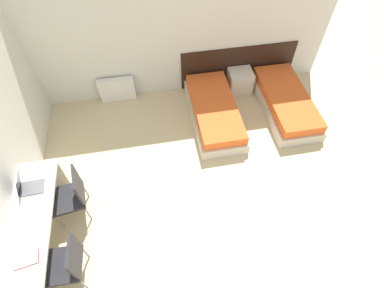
# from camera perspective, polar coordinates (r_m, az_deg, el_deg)

# --- Properties ---
(wall_back) EXTENTS (6.15, 0.05, 2.70)m
(wall_back) POSITION_cam_1_polar(r_m,az_deg,el_deg) (5.75, -3.78, 20.67)
(wall_back) COLOR silver
(wall_back) RESTS_ON ground_plane
(headboard_panel) EXTENTS (2.39, 0.03, 0.88)m
(headboard_panel) POSITION_cam_1_polar(r_m,az_deg,el_deg) (6.50, 8.77, 14.57)
(headboard_panel) COLOR black
(headboard_panel) RESTS_ON ground_plane
(bed_near_window) EXTENTS (0.86, 1.89, 0.41)m
(bed_near_window) POSITION_cam_1_polar(r_m,az_deg,el_deg) (5.79, 4.26, 6.15)
(bed_near_window) COLOR beige
(bed_near_window) RESTS_ON ground_plane
(bed_near_door) EXTENTS (0.86, 1.89, 0.41)m
(bed_near_door) POSITION_cam_1_polar(r_m,az_deg,el_deg) (6.23, 17.33, 7.61)
(bed_near_door) COLOR beige
(bed_near_door) RESTS_ON ground_plane
(nightstand) EXTENTS (0.48, 0.41, 0.46)m
(nightstand) POSITION_cam_1_polar(r_m,az_deg,el_deg) (6.46, 9.11, 11.82)
(nightstand) COLOR beige
(nightstand) RESTS_ON ground_plane
(radiator) EXTENTS (0.71, 0.12, 0.52)m
(radiator) POSITION_cam_1_polar(r_m,az_deg,el_deg) (6.31, -14.06, 10.05)
(radiator) COLOR silver
(radiator) RESTS_ON ground_plane
(desk) EXTENTS (0.55, 1.99, 0.75)m
(desk) POSITION_cam_1_polar(r_m,az_deg,el_deg) (4.57, -27.91, -14.23)
(desk) COLOR beige
(desk) RESTS_ON ground_plane
(chair_near_laptop) EXTENTS (0.53, 0.53, 0.94)m
(chair_near_laptop) POSITION_cam_1_polar(r_m,az_deg,el_deg) (4.71, -21.94, -8.91)
(chair_near_laptop) COLOR #232328
(chair_near_laptop) RESTS_ON ground_plane
(chair_near_notebook) EXTENTS (0.48, 0.48, 0.94)m
(chair_near_notebook) POSITION_cam_1_polar(r_m,az_deg,el_deg) (4.32, -22.71, -20.13)
(chair_near_notebook) COLOR #232328
(chair_near_notebook) RESTS_ON ground_plane
(laptop) EXTENTS (0.33, 0.24, 0.32)m
(laptop) POSITION_cam_1_polar(r_m,az_deg,el_deg) (4.66, -28.86, -7.04)
(laptop) COLOR slate
(laptop) RESTS_ON desk
(open_notebook) EXTENTS (0.30, 0.22, 0.02)m
(open_notebook) POSITION_cam_1_polar(r_m,az_deg,el_deg) (4.25, -29.01, -18.64)
(open_notebook) COLOR #B21E1E
(open_notebook) RESTS_ON desk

